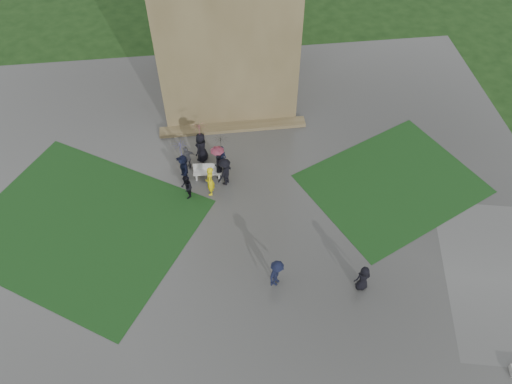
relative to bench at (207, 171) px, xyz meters
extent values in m
plane|color=black|center=(1.76, -6.73, -0.49)|extent=(120.00, 120.00, 0.00)
cube|color=#3A3A38|center=(1.76, -4.73, -0.48)|extent=(34.00, 34.00, 0.02)
cube|color=#113312|center=(-6.74, -2.73, -0.47)|extent=(14.10, 13.46, 0.01)
cube|color=#113312|center=(10.26, -1.73, -0.47)|extent=(11.12, 10.15, 0.01)
cube|color=brown|center=(1.76, 3.87, -0.36)|extent=(9.00, 0.80, 0.22)
cube|color=silver|center=(0.00, -0.07, -0.01)|extent=(1.60, 0.58, 0.06)
cube|color=silver|center=(-0.63, -0.03, -0.25)|extent=(0.11, 0.42, 0.44)
cube|color=silver|center=(0.62, -0.11, -0.25)|extent=(0.11, 0.42, 0.44)
cube|color=silver|center=(0.01, 0.16, 0.23)|extent=(1.58, 0.16, 0.42)
imported|color=black|center=(0.64, -0.03, 0.39)|extent=(0.59, 0.73, 1.73)
imported|color=black|center=(0.87, 0.52, 0.37)|extent=(0.73, 0.70, 1.68)
imported|color=black|center=(-0.23, 1.44, 0.50)|extent=(1.04, 1.15, 1.94)
imported|color=#47474C|center=(-1.07, 0.81, 0.35)|extent=(1.10, 0.95, 1.64)
imported|color=black|center=(-1.28, 0.12, 0.37)|extent=(0.95, 1.65, 1.68)
imported|color=black|center=(-1.17, -1.31, 0.29)|extent=(0.45, 0.75, 1.52)
imported|color=yellow|center=(0.11, -1.20, 0.49)|extent=(0.53, 0.74, 1.93)
imported|color=black|center=(0.96, -0.58, 0.45)|extent=(1.20, 1.31, 1.83)
imported|color=#BA4C69|center=(0.64, -0.03, 1.46)|extent=(0.72, 0.72, 0.63)
imported|color=#40389C|center=(-1.28, 0.12, 1.72)|extent=(1.06, 1.06, 0.97)
imported|color=black|center=(0.87, 0.52, 1.53)|extent=(0.98, 0.98, 0.90)
imported|color=#BA4C69|center=(-0.23, 1.44, 1.71)|extent=(1.07, 1.07, 0.98)
imported|color=black|center=(2.87, -7.22, 0.37)|extent=(1.13, 1.20, 1.69)
imported|color=black|center=(6.83, -7.90, 0.32)|extent=(0.85, 0.65, 1.59)
camera|label=1|loc=(0.49, -19.16, 20.53)|focal=35.00mm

